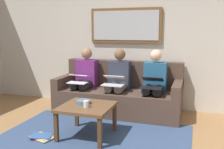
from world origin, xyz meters
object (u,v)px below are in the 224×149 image
object	(u,v)px
framed_mirror	(125,25)
laptop_silver	(114,81)
person_left	(154,81)
cup	(86,104)
couch	(119,95)
bowl	(83,102)
person_middle	(118,79)
laptop_white	(79,79)
laptop_black	(152,83)
person_right	(85,77)
magazine_stack	(42,137)
coffee_table	(87,110)

from	to	relation	value
framed_mirror	laptop_silver	world-z (taller)	framed_mirror
person_left	cup	bearing A→B (deg)	59.74
couch	bowl	size ratio (longest dim) A/B	11.12
couch	framed_mirror	xyz separation A→B (m)	(0.00, -0.39, 1.24)
person_middle	laptop_white	size ratio (longest dim) A/B	3.41
cup	person_middle	distance (m)	1.24
laptop_black	person_middle	bearing A→B (deg)	-19.69
person_right	magazine_stack	distance (m)	1.54
coffee_table	bowl	bearing A→B (deg)	-40.61
cup	laptop_white	distance (m)	1.14
bowl	person_middle	size ratio (longest dim) A/B	0.17
coffee_table	person_middle	world-z (taller)	person_middle
bowl	laptop_black	xyz separation A→B (m)	(-0.82, -0.85, 0.16)
bowl	laptop_silver	distance (m)	0.88
person_middle	magazine_stack	distance (m)	1.68
bowl	laptop_silver	xyz separation A→B (m)	(-0.18, -0.85, 0.16)
couch	magazine_stack	size ratio (longest dim) A/B	6.33
coffee_table	laptop_black	world-z (taller)	laptop_black
person_right	laptop_white	bearing A→B (deg)	90.00
laptop_silver	bowl	bearing A→B (deg)	77.77
laptop_white	person_middle	bearing A→B (deg)	-158.74
framed_mirror	person_right	xyz separation A→B (m)	(0.64, 0.46, -0.94)
coffee_table	laptop_white	size ratio (longest dim) A/B	2.07
coffee_table	laptop_black	xyz separation A→B (m)	(-0.74, -0.92, 0.24)
coffee_table	laptop_silver	xyz separation A→B (m)	(-0.10, -0.91, 0.24)
framed_mirror	laptop_silver	size ratio (longest dim) A/B	3.77
cup	bowl	distance (m)	0.18
couch	laptop_white	size ratio (longest dim) A/B	6.58
laptop_white	framed_mirror	bearing A→B (deg)	-132.19
framed_mirror	person_left	size ratio (longest dim) A/B	1.19
couch	person_left	xyz separation A→B (m)	(-0.64, 0.07, 0.30)
cup	person_left	distance (m)	1.43
person_left	laptop_silver	bearing A→B (deg)	20.26
coffee_table	bowl	size ratio (longest dim) A/B	3.50
magazine_stack	coffee_table	bearing A→B (deg)	-153.12
framed_mirror	cup	world-z (taller)	framed_mirror
laptop_black	person_right	xyz separation A→B (m)	(1.28, -0.23, -0.02)
person_middle	person_left	bearing A→B (deg)	180.00
framed_mirror	magazine_stack	size ratio (longest dim) A/B	3.90
person_middle	framed_mirror	bearing A→B (deg)	-90.00
bowl	magazine_stack	bearing A→B (deg)	36.30
magazine_stack	person_right	bearing A→B (deg)	-90.65
coffee_table	person_left	size ratio (longest dim) A/B	0.61
bowl	person_right	distance (m)	1.18
bowl	person_middle	xyz separation A→B (m)	(-0.18, -1.08, 0.14)
bowl	person_left	distance (m)	1.37
cup	laptop_white	bearing A→B (deg)	-60.20
couch	coffee_table	xyz separation A→B (m)	(0.10, 1.22, 0.07)
person_left	laptop_black	size ratio (longest dim) A/B	2.99
framed_mirror	coffee_table	world-z (taller)	framed_mirror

